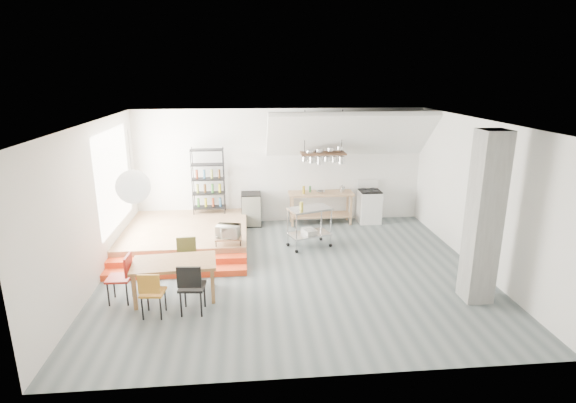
{
  "coord_description": "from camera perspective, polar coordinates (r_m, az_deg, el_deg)",
  "views": [
    {
      "loc": [
        -0.94,
        -8.84,
        4.13
      ],
      "look_at": [
        -0.04,
        0.8,
        1.35
      ],
      "focal_mm": 28.0,
      "sensor_mm": 36.0,
      "label": 1
    }
  ],
  "objects": [
    {
      "name": "microwave_shelf",
      "position": [
        10.25,
        -7.57,
        -4.58
      ],
      "size": [
        0.6,
        0.4,
        0.16
      ],
      "color": "#986F4C",
      "rests_on": "platform"
    },
    {
      "name": "rolling_cart",
      "position": [
        10.92,
        2.74,
        -2.6
      ],
      "size": [
        1.13,
        0.86,
        0.99
      ],
      "rotation": [
        0.0,
        0.0,
        0.34
      ],
      "color": "silver",
      "rests_on": "ground"
    },
    {
      "name": "mini_fridge",
      "position": [
        12.58,
        -4.68,
        -0.97
      ],
      "size": [
        0.54,
        0.54,
        0.92
      ],
      "primitive_type": "cube",
      "color": "black",
      "rests_on": "ground"
    },
    {
      "name": "wire_shelving",
      "position": [
        12.4,
        -10.09,
        2.73
      ],
      "size": [
        0.88,
        0.38,
        1.8
      ],
      "color": "black",
      "rests_on": "platform"
    },
    {
      "name": "window_pane",
      "position": [
        11.02,
        -21.21,
        2.74
      ],
      "size": [
        0.02,
        2.5,
        2.2
      ],
      "primitive_type": "cube",
      "color": "white",
      "rests_on": "wall_left"
    },
    {
      "name": "concrete_column",
      "position": [
        8.84,
        23.62,
        -1.97
      ],
      "size": [
        0.5,
        0.5,
        3.2
      ],
      "primitive_type": "cube",
      "color": "slate",
      "rests_on": "ground"
    },
    {
      "name": "floor",
      "position": [
        9.8,
        0.69,
        -8.89
      ],
      "size": [
        8.0,
        8.0,
        0.0
      ],
      "primitive_type": "plane",
      "color": "#525D5F",
      "rests_on": "ground"
    },
    {
      "name": "ceiling",
      "position": [
        8.94,
        0.76,
        10.06
      ],
      "size": [
        8.0,
        7.0,
        0.02
      ],
      "primitive_type": "cube",
      "color": "white",
      "rests_on": "wall_back"
    },
    {
      "name": "bowl",
      "position": [
        12.52,
        4.17,
        1.23
      ],
      "size": [
        0.28,
        0.28,
        0.06
      ],
      "primitive_type": "imported",
      "rotation": [
        0.0,
        0.0,
        -0.19
      ],
      "color": "silver",
      "rests_on": "kitchen_counter"
    },
    {
      "name": "platform",
      "position": [
        11.63,
        -12.73,
        -4.12
      ],
      "size": [
        3.0,
        3.0,
        0.4
      ],
      "primitive_type": "cube",
      "color": "#986F4C",
      "rests_on": "ground"
    },
    {
      "name": "microwave",
      "position": [
        10.19,
        -7.61,
        -3.74
      ],
      "size": [
        0.58,
        0.46,
        0.28
      ],
      "primitive_type": "imported",
      "rotation": [
        0.0,
        0.0,
        -0.25
      ],
      "color": "beige",
      "rests_on": "microwave_shelf"
    },
    {
      "name": "wall_back",
      "position": [
        12.63,
        -0.94,
        4.48
      ],
      "size": [
        8.0,
        0.04,
        3.2
      ],
      "primitive_type": "cube",
      "color": "silver",
      "rests_on": "ground"
    },
    {
      "name": "slope_ceiling",
      "position": [
        12.16,
        7.85,
        8.42
      ],
      "size": [
        4.4,
        1.44,
        1.32
      ],
      "primitive_type": "cube",
      "rotation": [
        -0.73,
        0.0,
        0.0
      ],
      "color": "white",
      "rests_on": "wall_back"
    },
    {
      "name": "kitchen_counter",
      "position": [
        12.65,
        4.18,
        -0.08
      ],
      "size": [
        1.8,
        0.6,
        0.91
      ],
      "color": "#986F4C",
      "rests_on": "ground"
    },
    {
      "name": "chair_mustard",
      "position": [
        8.23,
        -16.94,
        -10.76
      ],
      "size": [
        0.43,
        0.43,
        0.86
      ],
      "rotation": [
        0.0,
        0.0,
        3.05
      ],
      "color": "#C37D21",
      "rests_on": "ground"
    },
    {
      "name": "chair_olive",
      "position": [
        9.43,
        -12.74,
        -6.75
      ],
      "size": [
        0.45,
        0.45,
        0.9
      ],
      "rotation": [
        0.0,
        0.0,
        0.08
      ],
      "color": "brown",
      "rests_on": "ground"
    },
    {
      "name": "wall_right",
      "position": [
        10.43,
        23.14,
        0.69
      ],
      "size": [
        0.04,
        7.0,
        3.2
      ],
      "primitive_type": "cube",
      "color": "silver",
      "rests_on": "ground"
    },
    {
      "name": "wall_left",
      "position": [
        9.69,
        -23.52,
        -0.46
      ],
      "size": [
        0.04,
        7.0,
        3.2
      ],
      "primitive_type": "cube",
      "color": "silver",
      "rests_on": "ground"
    },
    {
      "name": "paper_lantern",
      "position": [
        8.35,
        -19.06,
        1.78
      ],
      "size": [
        0.6,
        0.6,
        0.6
      ],
      "primitive_type": "sphere",
      "color": "white",
      "rests_on": "ceiling"
    },
    {
      "name": "dining_table",
      "position": [
        8.76,
        -14.23,
        -7.87
      ],
      "size": [
        1.6,
        0.99,
        0.73
      ],
      "rotation": [
        0.0,
        0.0,
        0.08
      ],
      "color": "brown",
      "rests_on": "ground"
    },
    {
      "name": "chair_black",
      "position": [
        8.14,
        -12.21,
        -10.26
      ],
      "size": [
        0.47,
        0.47,
        0.96
      ],
      "rotation": [
        0.0,
        0.0,
        3.06
      ],
      "color": "black",
      "rests_on": "ground"
    },
    {
      "name": "chair_red",
      "position": [
        8.92,
        -20.24,
        -8.66
      ],
      "size": [
        0.44,
        0.44,
        0.92
      ],
      "rotation": [
        0.0,
        0.0,
        -1.6
      ],
      "color": "red",
      "rests_on": "ground"
    },
    {
      "name": "stove",
      "position": [
        13.0,
        10.26,
        -0.53
      ],
      "size": [
        0.6,
        0.6,
        1.18
      ],
      "color": "white",
      "rests_on": "ground"
    },
    {
      "name": "pot_rack",
      "position": [
        12.13,
        4.61,
        5.76
      ],
      "size": [
        1.2,
        0.5,
        1.43
      ],
      "color": "#3C2518",
      "rests_on": "ceiling"
    },
    {
      "name": "step_upper",
      "position": [
        10.19,
        -13.8,
        -7.56
      ],
      "size": [
        3.0,
        0.35,
        0.27
      ],
      "primitive_type": "cube",
      "color": "#EF451C",
      "rests_on": "ground"
    },
    {
      "name": "step_lower",
      "position": [
        9.9,
        -14.06,
        -8.72
      ],
      "size": [
        3.0,
        0.35,
        0.13
      ],
      "primitive_type": "cube",
      "color": "#EF451C",
      "rests_on": "ground"
    }
  ]
}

